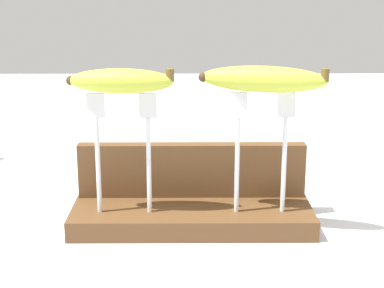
% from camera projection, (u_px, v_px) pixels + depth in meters
% --- Properties ---
extents(ground_plane, '(3.00, 3.00, 0.00)m').
position_uv_depth(ground_plane, '(192.00, 226.00, 0.96)').
color(ground_plane, silver).
extents(wooden_board, '(0.37, 0.13, 0.03)m').
position_uv_depth(wooden_board, '(192.00, 217.00, 0.95)').
color(wooden_board, brown).
rests_on(wooden_board, ground).
extents(board_backstop, '(0.36, 0.02, 0.09)m').
position_uv_depth(board_backstop, '(192.00, 170.00, 0.99)').
color(board_backstop, brown).
rests_on(board_backstop, wooden_board).
extents(fork_stand_left, '(0.10, 0.01, 0.18)m').
position_uv_depth(fork_stand_left, '(123.00, 142.00, 0.90)').
color(fork_stand_left, silver).
rests_on(fork_stand_left, wooden_board).
extents(fork_stand_right, '(0.10, 0.01, 0.18)m').
position_uv_depth(fork_stand_right, '(261.00, 141.00, 0.90)').
color(fork_stand_right, silver).
rests_on(fork_stand_right, wooden_board).
extents(banana_raised_left, '(0.16, 0.05, 0.04)m').
position_uv_depth(banana_raised_left, '(121.00, 81.00, 0.88)').
color(banana_raised_left, '#B2C138').
rests_on(banana_raised_left, fork_stand_left).
extents(banana_raised_right, '(0.19, 0.08, 0.04)m').
position_uv_depth(banana_raised_right, '(263.00, 79.00, 0.88)').
color(banana_raised_right, '#B2C138').
rests_on(banana_raised_right, fork_stand_right).
extents(fork_fallen_near, '(0.12, 0.14, 0.01)m').
position_uv_depth(fork_fallen_near, '(114.00, 163.00, 1.26)').
color(fork_fallen_near, silver).
rests_on(fork_fallen_near, ground).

